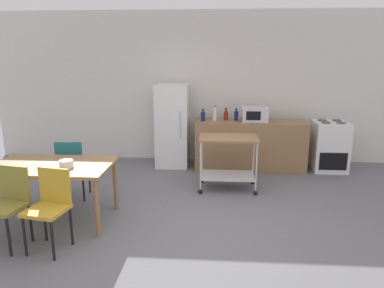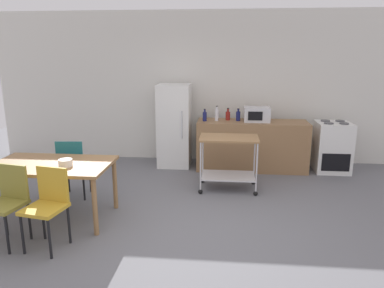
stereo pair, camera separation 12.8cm
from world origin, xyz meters
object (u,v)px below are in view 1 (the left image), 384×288
at_px(kitchen_cart, 228,154).
at_px(fruit_bowl, 66,164).
at_px(chair_olive, 8,201).
at_px(microwave, 255,114).
at_px(bottle_sesame_oil, 215,114).
at_px(refrigerator, 172,126).
at_px(bottle_wine, 236,116).
at_px(bottle_soy_sauce, 226,115).
at_px(chair_mustard, 50,204).
at_px(bottle_olive_oil, 203,116).
at_px(chair_teal, 72,165).
at_px(dining_table, 52,170).
at_px(stove_oven, 329,146).

relative_size(kitchen_cart, fruit_bowl, 5.41).
distance_m(chair_olive, microwave, 4.25).
height_order(kitchen_cart, bottle_sesame_oil, bottle_sesame_oil).
height_order(refrigerator, fruit_bowl, refrigerator).
bearing_deg(bottle_wine, bottle_soy_sauce, 164.59).
height_order(chair_mustard, bottle_olive_oil, bottle_olive_oil).
distance_m(chair_teal, refrigerator, 2.19).
height_order(bottle_sesame_oil, bottle_wine, bottle_sesame_oil).
bearing_deg(refrigerator, bottle_olive_oil, -14.34).
height_order(bottle_sesame_oil, bottle_soy_sauce, bottle_sesame_oil).
xyz_separation_m(bottle_olive_oil, bottle_soy_sauce, (0.42, 0.14, -0.00)).
bearing_deg(chair_mustard, bottle_soy_sauce, 68.98).
xyz_separation_m(bottle_soy_sauce, microwave, (0.52, -0.10, 0.04)).
bearing_deg(dining_table, chair_teal, 92.53).
bearing_deg(bottle_wine, microwave, -9.04).
relative_size(bottle_wine, fruit_bowl, 1.34).
bearing_deg(bottle_wine, dining_table, -134.83).
relative_size(chair_teal, bottle_sesame_oil, 3.25).
xyz_separation_m(bottle_wine, microwave, (0.33, -0.05, 0.04)).
bearing_deg(fruit_bowl, chair_olive, -129.77).
xyz_separation_m(refrigerator, microwave, (1.52, -0.11, 0.25)).
distance_m(bottle_olive_oil, fruit_bowl, 2.89).
height_order(bottle_olive_oil, bottle_sesame_oil, bottle_sesame_oil).
relative_size(chair_olive, bottle_sesame_oil, 3.25).
bearing_deg(stove_oven, dining_table, -149.81).
relative_size(stove_oven, refrigerator, 0.59).
height_order(chair_teal, chair_mustard, same).
distance_m(chair_mustard, refrigerator, 3.31).
height_order(bottle_olive_oil, bottle_wine, bottle_wine).
bearing_deg(chair_teal, kitchen_cart, -170.97).
relative_size(bottle_soy_sauce, microwave, 0.48).
bearing_deg(chair_mustard, bottle_sesame_oil, 70.98).
distance_m(chair_teal, bottle_olive_oil, 2.50).
relative_size(dining_table, bottle_soy_sauce, 6.75).
height_order(refrigerator, bottle_olive_oil, refrigerator).
bearing_deg(microwave, stove_oven, 1.11).
bearing_deg(chair_mustard, kitchen_cart, 55.50).
bearing_deg(chair_teal, bottle_wine, -149.98).
relative_size(bottle_sesame_oil, bottle_soy_sauce, 1.23).
bearing_deg(bottle_olive_oil, dining_table, -127.70).
relative_size(bottle_sesame_oil, bottle_wine, 1.21).
distance_m(bottle_olive_oil, microwave, 0.94).
bearing_deg(fruit_bowl, refrigerator, 69.00).
height_order(bottle_olive_oil, bottle_soy_sauce, same).
distance_m(bottle_wine, fruit_bowl, 3.33).
bearing_deg(chair_mustard, refrigerator, 83.97).
relative_size(bottle_soy_sauce, bottle_wine, 0.98).
height_order(chair_teal, kitchen_cart, chair_teal).
relative_size(chair_mustard, bottle_wine, 3.94).
bearing_deg(dining_table, kitchen_cart, 29.66).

